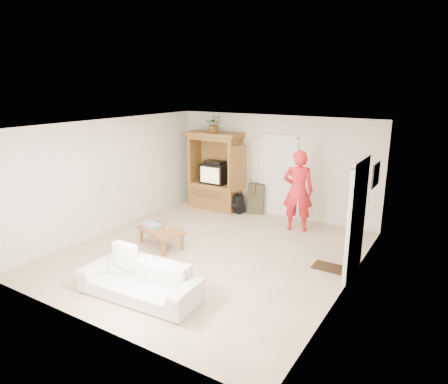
# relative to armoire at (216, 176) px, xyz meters

# --- Properties ---
(floor) EXTENTS (6.00, 6.00, 0.00)m
(floor) POSITION_rel_armoire_xyz_m (1.58, -2.66, -0.91)
(floor) COLOR tan
(floor) RESTS_ON ground
(ceiling) EXTENTS (6.00, 6.00, 0.00)m
(ceiling) POSITION_rel_armoire_xyz_m (1.58, -2.66, 1.69)
(ceiling) COLOR white
(ceiling) RESTS_ON floor
(wall_back) EXTENTS (5.50, 0.00, 5.50)m
(wall_back) POSITION_rel_armoire_xyz_m (1.58, 0.34, 0.39)
(wall_back) COLOR silver
(wall_back) RESTS_ON floor
(wall_front) EXTENTS (5.50, 0.00, 5.50)m
(wall_front) POSITION_rel_armoire_xyz_m (1.58, -5.66, 0.39)
(wall_front) COLOR silver
(wall_front) RESTS_ON floor
(wall_left) EXTENTS (0.00, 6.00, 6.00)m
(wall_left) POSITION_rel_armoire_xyz_m (-1.17, -2.66, 0.39)
(wall_left) COLOR silver
(wall_left) RESTS_ON floor
(wall_right) EXTENTS (0.00, 6.00, 6.00)m
(wall_right) POSITION_rel_armoire_xyz_m (4.33, -2.66, 0.39)
(wall_right) COLOR silver
(wall_right) RESTS_ON floor
(armoire) EXTENTS (1.82, 1.14, 2.10)m
(armoire) POSITION_rel_armoire_xyz_m (0.00, 0.00, 0.00)
(armoire) COLOR olive
(armoire) RESTS_ON floor
(door_back) EXTENTS (0.85, 0.05, 2.04)m
(door_back) POSITION_rel_armoire_xyz_m (1.73, 0.31, 0.11)
(door_back) COLOR white
(door_back) RESTS_ON floor
(doorway_right) EXTENTS (0.05, 0.90, 2.04)m
(doorway_right) POSITION_rel_armoire_xyz_m (4.30, -2.06, 0.11)
(doorway_right) COLOR black
(doorway_right) RESTS_ON floor
(framed_picture) EXTENTS (0.03, 0.60, 0.48)m
(framed_picture) POSITION_rel_armoire_xyz_m (4.31, -0.76, 0.69)
(framed_picture) COLOR black
(framed_picture) RESTS_ON wall_right
(doormat) EXTENTS (0.60, 0.40, 0.02)m
(doormat) POSITION_rel_armoire_xyz_m (3.88, -2.06, -0.90)
(doormat) COLOR #382316
(doormat) RESTS_ON floor
(plant) EXTENTS (0.51, 0.50, 0.44)m
(plant) POSITION_rel_armoire_xyz_m (-0.02, -0.03, 1.41)
(plant) COLOR #4C7238
(plant) RESTS_ON armoire
(man) EXTENTS (0.81, 0.66, 1.91)m
(man) POSITION_rel_armoire_xyz_m (2.58, -0.48, 0.05)
(man) COLOR red
(man) RESTS_ON floor
(sofa) EXTENTS (2.06, 0.92, 0.59)m
(sofa) POSITION_rel_armoire_xyz_m (1.59, -4.71, -0.61)
(sofa) COLOR silver
(sofa) RESTS_ON floor
(coffee_table) EXTENTS (1.16, 0.85, 0.39)m
(coffee_table) POSITION_rel_armoire_xyz_m (0.50, -2.92, -0.57)
(coffee_table) COLOR brown
(coffee_table) RESTS_ON floor
(towel) EXTENTS (0.44, 0.38, 0.08)m
(towel) POSITION_rel_armoire_xyz_m (0.23, -2.92, -0.48)
(towel) COLOR #FF5495
(towel) RESTS_ON coffee_table
(candle) EXTENTS (0.08, 0.08, 0.10)m
(candle) POSITION_rel_armoire_xyz_m (0.64, -2.87, -0.47)
(candle) COLOR tan
(candle) RESTS_ON coffee_table
(backpack_black) EXTENTS (0.44, 0.34, 0.48)m
(backpack_black) POSITION_rel_armoire_xyz_m (0.73, -0.09, -0.67)
(backpack_black) COLOR black
(backpack_black) RESTS_ON floor
(backpack_olive) EXTENTS (0.50, 0.43, 0.80)m
(backpack_olive) POSITION_rel_armoire_xyz_m (1.17, 0.19, -0.51)
(backpack_olive) COLOR #47442B
(backpack_olive) RESTS_ON floor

